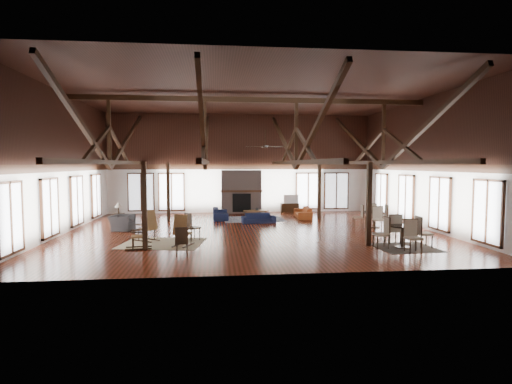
{
  "coord_description": "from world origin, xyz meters",
  "views": [
    {
      "loc": [
        -1.57,
        -17.46,
        2.97
      ],
      "look_at": [
        0.32,
        1.0,
        1.67
      ],
      "focal_mm": 28.0,
      "sensor_mm": 36.0,
      "label": 1
    }
  ],
  "objects": [
    {
      "name": "rug_dark",
      "position": [
        5.15,
        -4.06,
        0.01
      ],
      "size": [
        2.12,
        1.94,
        0.01
      ],
      "primitive_type": "cube",
      "rotation": [
        0.0,
        0.0,
        0.06
      ],
      "color": "black",
      "rests_on": "floor"
    },
    {
      "name": "cafe_table_far",
      "position": [
        5.87,
        0.48,
        0.53
      ],
      "size": [
        2.05,
        2.05,
        1.05
      ],
      "rotation": [
        0.0,
        0.0,
        -0.15
      ],
      "color": "black",
      "rests_on": "floor"
    },
    {
      "name": "side_table_lamp",
      "position": [
        -6.16,
        1.96,
        0.45
      ],
      "size": [
        0.47,
        0.47,
        1.19
      ],
      "color": "black",
      "rests_on": "floor"
    },
    {
      "name": "rocking_chair_b",
      "position": [
        -2.79,
        -3.02,
        0.55
      ],
      "size": [
        0.79,
        1.02,
        1.17
      ],
      "rotation": [
        0.0,
        0.0,
        -0.38
      ],
      "color": "olive",
      "rests_on": "floor"
    },
    {
      "name": "ceiling",
      "position": [
        0.0,
        0.0,
        6.0
      ],
      "size": [
        16.0,
        14.0,
        0.02
      ],
      "primitive_type": "cube",
      "color": "black",
      "rests_on": "wall_back"
    },
    {
      "name": "rocking_chair_c",
      "position": [
        -4.16,
        -3.26,
        0.54
      ],
      "size": [
        0.94,
        0.59,
        1.15
      ],
      "rotation": [
        0.0,
        0.0,
        1.71
      ],
      "color": "olive",
      "rests_on": "floor"
    },
    {
      "name": "floor",
      "position": [
        0.0,
        0.0,
        0.0
      ],
      "size": [
        16.0,
        16.0,
        0.0
      ],
      "primitive_type": "plane",
      "color": "maroon",
      "rests_on": "ground"
    },
    {
      "name": "cafe_table_near",
      "position": [
        5.05,
        -4.04,
        0.55
      ],
      "size": [
        2.1,
        2.1,
        1.1
      ],
      "rotation": [
        0.0,
        0.0,
        -0.01
      ],
      "color": "black",
      "rests_on": "floor"
    },
    {
      "name": "coffee_table",
      "position": [
        0.62,
        3.85,
        0.42
      ],
      "size": [
        1.37,
        0.96,
        0.47
      ],
      "rotation": [
        0.0,
        0.0,
        0.31
      ],
      "color": "brown",
      "rests_on": "floor"
    },
    {
      "name": "rug_tan",
      "position": [
        -3.55,
        -2.39,
        0.01
      ],
      "size": [
        3.28,
        2.77,
        0.01
      ],
      "primitive_type": "cube",
      "rotation": [
        0.0,
        0.0,
        -0.17
      ],
      "color": "tan",
      "rests_on": "floor"
    },
    {
      "name": "side_chair_a",
      "position": [
        -2.54,
        -1.98,
        0.64
      ],
      "size": [
        0.65,
        0.65,
        1.1
      ],
      "rotation": [
        0.0,
        0.0,
        -0.94
      ],
      "color": "black",
      "rests_on": "floor"
    },
    {
      "name": "wall_front",
      "position": [
        0.0,
        -7.0,
        3.0
      ],
      "size": [
        16.0,
        0.02,
        6.0
      ],
      "primitive_type": "cube",
      "color": "white",
      "rests_on": "floor"
    },
    {
      "name": "fireplace",
      "position": [
        0.0,
        6.67,
        1.29
      ],
      "size": [
        2.5,
        0.69,
        2.6
      ],
      "color": "#725F57",
      "rests_on": "floor"
    },
    {
      "name": "cup_near",
      "position": [
        5.14,
        -4.08,
        0.84
      ],
      "size": [
        0.17,
        0.17,
        0.1
      ],
      "primitive_type": "imported",
      "rotation": [
        0.0,
        0.0,
        0.35
      ],
      "color": "#B2B2B2",
      "rests_on": "cafe_table_near"
    },
    {
      "name": "television",
      "position": [
        3.06,
        6.75,
        0.82
      ],
      "size": [
        0.92,
        0.19,
        0.53
      ],
      "primitive_type": "imported",
      "rotation": [
        0.0,
        0.0,
        0.08
      ],
      "color": "#B2B2B2",
      "rests_on": "tv_console"
    },
    {
      "name": "tv_console",
      "position": [
        3.01,
        6.75,
        0.28
      ],
      "size": [
        1.11,
        0.42,
        0.55
      ],
      "primitive_type": "cube",
      "color": "black",
      "rests_on": "floor"
    },
    {
      "name": "wall_back",
      "position": [
        0.0,
        7.0,
        3.0
      ],
      "size": [
        16.0,
        0.02,
        6.0
      ],
      "primitive_type": "cube",
      "color": "white",
      "rests_on": "floor"
    },
    {
      "name": "sofa_navy_left",
      "position": [
        -1.3,
        4.11,
        0.3
      ],
      "size": [
        2.03,
        0.82,
        0.59
      ],
      "primitive_type": "imported",
      "rotation": [
        0.0,
        0.0,
        1.58
      ],
      "color": "#131935",
      "rests_on": "floor"
    },
    {
      "name": "rocking_chair_a",
      "position": [
        -4.14,
        -1.91,
        0.57
      ],
      "size": [
        1.04,
        0.95,
        1.2
      ],
      "rotation": [
        0.0,
        0.0,
        0.93
      ],
      "color": "olive",
      "rests_on": "floor"
    },
    {
      "name": "armchair",
      "position": [
        -5.75,
        0.85,
        0.34
      ],
      "size": [
        1.16,
        1.04,
        0.68
      ],
      "primitive_type": "imported",
      "rotation": [
        0.0,
        0.0,
        1.44
      ],
      "color": "#2A2A2C",
      "rests_on": "floor"
    },
    {
      "name": "rug_navy",
      "position": [
        0.45,
        3.85,
        0.01
      ],
      "size": [
        3.38,
        2.63,
        0.01
      ],
      "primitive_type": "cube",
      "rotation": [
        0.0,
        0.0,
        0.07
      ],
      "color": "navy",
      "rests_on": "floor"
    },
    {
      "name": "wall_left",
      "position": [
        -8.0,
        0.0,
        3.0
      ],
      "size": [
        0.02,
        14.0,
        6.0
      ],
      "primitive_type": "cube",
      "color": "white",
      "rests_on": "floor"
    },
    {
      "name": "sofa_orange",
      "position": [
        3.26,
        4.13,
        0.29
      ],
      "size": [
        2.06,
        0.93,
        0.59
      ],
      "primitive_type": "imported",
      "rotation": [
        0.0,
        0.0,
        -1.65
      ],
      "color": "brown",
      "rests_on": "floor"
    },
    {
      "name": "cup_far",
      "position": [
        5.92,
        0.55,
        0.8
      ],
      "size": [
        0.12,
        0.12,
        0.09
      ],
      "primitive_type": "imported",
      "rotation": [
        0.0,
        0.0,
        -0.02
      ],
      "color": "#B2B2B2",
      "rests_on": "cafe_table_far"
    },
    {
      "name": "wall_right",
      "position": [
        8.0,
        0.0,
        3.0
      ],
      "size": [
        0.02,
        14.0,
        6.0
      ],
      "primitive_type": "cube",
      "color": "white",
      "rests_on": "floor"
    },
    {
      "name": "vase",
      "position": [
        0.66,
        3.82,
        0.57
      ],
      "size": [
        0.22,
        0.22,
        0.2
      ],
      "primitive_type": "imported",
      "rotation": [
        0.0,
        0.0,
        0.22
      ],
      "color": "#B2B2B2",
      "rests_on": "coffee_table"
    },
    {
      "name": "side_chair_b",
      "position": [
        -2.66,
        -4.61,
        0.56
      ],
      "size": [
        0.42,
        0.42,
        0.96
      ],
      "rotation": [
        0.0,
        0.0,
        0.04
      ],
      "color": "black",
      "rests_on": "floor"
    },
    {
      "name": "roof_truss",
      "position": [
        0.0,
        0.0,
        4.03
      ],
      "size": [
        15.6,
        14.07,
        3.14
      ],
      "color": "black",
      "rests_on": "wall_back"
    },
    {
      "name": "post_grid",
      "position": [
        0.0,
        0.0,
        1.52
      ],
      "size": [
        8.16,
        7.16,
        3.05
      ],
      "color": "black",
      "rests_on": "floor"
    },
    {
      "name": "ceiling_fan",
      "position": [
        0.5,
        -1.0,
        3.73
      ],
      "size": [
        1.6,
        1.6,
        0.75
      ],
      "color": "black",
      "rests_on": "roof_truss"
    },
    {
      "name": "sofa_navy_front",
      "position": [
        0.6,
        2.41,
        0.25
      ],
      "size": [
        1.75,
        0.83,
        0.49
      ],
      "primitive_type": "imported",
      "rotation": [
        0.0,
        0.0,
        0.11
      ],
      "color": "#141A37",
      "rests_on": "floor"
    }
  ]
}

